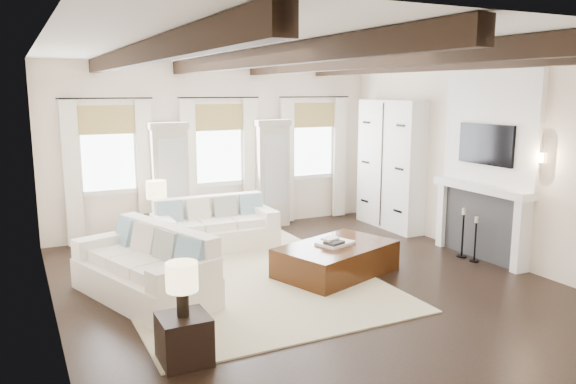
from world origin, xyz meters
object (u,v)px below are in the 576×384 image
ottoman (336,260)px  side_table_back (158,231)px  side_table_front (184,339)px  sofa_back (214,229)px  sofa_left (148,270)px

ottoman → side_table_back: size_ratio=3.01×
ottoman → side_table_front: 3.23m
sofa_back → sofa_left: sofa_left is taller
sofa_back → sofa_left: 2.38m
sofa_left → side_table_back: size_ratio=4.13×
ottoman → sofa_back: bearing=99.6°
sofa_back → side_table_back: size_ratio=3.59×
side_table_back → side_table_front: bearing=-100.2°
sofa_back → ottoman: (1.15, -2.12, -0.12)m
sofa_back → side_table_front: bearing=-113.2°
sofa_left → ottoman: 2.71m
sofa_back → side_table_back: bearing=147.4°
side_table_front → side_table_back: 4.39m
sofa_left → ottoman: sofa_left is taller
sofa_left → side_table_front: size_ratio=4.83×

